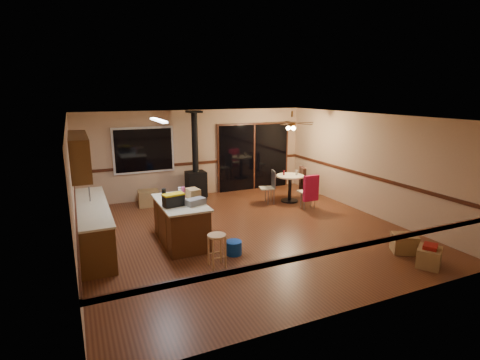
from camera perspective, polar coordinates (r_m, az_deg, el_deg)
floor at (r=8.64m, az=0.82°, el=-7.86°), size 7.00×7.00×0.00m
ceiling at (r=8.08m, az=0.88°, el=9.61°), size 7.00×7.00×0.00m
wall_back at (r=11.47m, az=-6.55°, el=4.09°), size 7.00×0.00×7.00m
wall_front at (r=5.42m, az=16.76°, el=-6.90°), size 7.00×0.00×7.00m
wall_left at (r=7.53m, az=-24.09°, el=-1.87°), size 0.00×7.00×7.00m
wall_right at (r=10.21m, az=18.97°, el=2.31°), size 0.00×7.00×7.00m
chair_rail at (r=8.33m, az=0.84°, el=-1.44°), size 7.00×7.00×0.08m
window at (r=11.03m, az=-14.47°, el=4.43°), size 1.72×0.10×1.32m
sliding_door at (r=12.17m, az=2.12°, el=3.50°), size 2.52×0.10×2.10m
lower_cabinets at (r=8.26m, az=-21.47°, el=-6.67°), size 0.60×3.00×0.86m
countertop at (r=8.12m, az=-21.74°, el=-3.68°), size 0.64×3.04×0.04m
upper_cabinets at (r=8.10m, az=-23.31°, el=3.55°), size 0.35×2.00×0.80m
kitchen_island at (r=8.01m, az=-9.01°, el=-6.32°), size 0.88×1.68×0.90m
wood_stove at (r=11.10m, az=-6.75°, el=0.77°), size 0.55×0.50×2.52m
ceiling_fan at (r=10.63m, az=7.90°, el=8.28°), size 0.24×0.24×0.55m
fluorescent_strip at (r=7.79m, az=-12.32°, el=8.88°), size 0.10×1.20×0.04m
toolbox_grey at (r=7.60m, az=-6.85°, el=-3.29°), size 0.46×0.34×0.13m
toolbox_black at (r=7.55m, az=-10.10°, el=-3.12°), size 0.44×0.28×0.22m
toolbox_yellow_lid at (r=7.52m, az=-10.14°, el=-2.18°), size 0.45×0.30×0.03m
box_on_island at (r=8.03m, az=-7.17°, el=-2.07°), size 0.27×0.35×0.21m
bottle_dark at (r=7.78m, az=-11.50°, el=-2.38°), size 0.11×0.11×0.30m
bottle_pink at (r=8.12m, az=-8.64°, el=-1.86°), size 0.08×0.08×0.23m
bottle_white at (r=8.26m, az=-9.16°, el=-1.76°), size 0.07×0.07×0.19m
bar_stool at (r=6.92m, az=-3.54°, el=-10.69°), size 0.43×0.43×0.62m
blue_bucket at (r=7.47m, az=-0.96°, el=-10.27°), size 0.38×0.38×0.27m
dining_table at (r=10.90m, az=7.62°, el=-0.58°), size 0.80×0.80×0.78m
glass_red at (r=10.84m, az=6.72°, el=1.12°), size 0.06×0.06×0.14m
glass_cream at (r=10.88m, az=8.62°, el=1.14°), size 0.08×0.08×0.15m
chair_left at (r=10.66m, az=4.68°, el=-0.49°), size 0.49×0.49×0.51m
chair_near at (r=10.23m, az=10.69°, el=-1.22°), size 0.44×0.46×0.70m
chair_right at (r=11.26m, az=9.62°, el=0.16°), size 0.57×0.55×0.70m
box_under_window at (r=10.77m, az=-13.75°, el=-2.70°), size 0.59×0.49×0.44m
box_corner_a at (r=7.78m, az=26.85°, el=-10.46°), size 0.60×0.58×0.35m
box_corner_b at (r=8.21m, az=23.75°, el=-8.83°), size 0.59×0.57×0.37m
box_small_red at (r=7.70m, az=27.01°, el=-9.02°), size 0.36×0.34×0.07m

